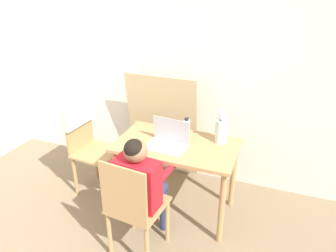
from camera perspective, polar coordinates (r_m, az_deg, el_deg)
name	(u,v)px	position (r m, az deg, el deg)	size (l,w,h in m)	color
wall_back	(187,63)	(3.31, 3.39, 10.92)	(6.40, 0.05, 2.50)	white
dining_table	(177,155)	(2.91, 1.52, -5.00)	(1.06, 0.61, 0.72)	tan
chair_occupied	(133,208)	(2.57, -6.08, -13.94)	(0.44, 0.44, 0.90)	tan
chair_spare	(86,135)	(3.34, -14.17, -1.49)	(0.46, 0.43, 0.91)	tan
person_seated	(140,180)	(2.54, -4.83, -9.38)	(0.39, 0.45, 1.02)	red
laptop	(168,140)	(2.81, 0.01, -2.40)	(0.36, 0.26, 0.23)	#B2B2B7
flower_vase	(221,129)	(2.87, 9.29, -0.55)	(0.11, 0.11, 0.31)	silver
water_bottle	(186,130)	(2.88, 3.22, -0.62)	(0.06, 0.06, 0.21)	silver
cardboard_panel	(163,126)	(3.49, -0.95, -0.06)	(0.76, 0.18, 1.15)	tan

